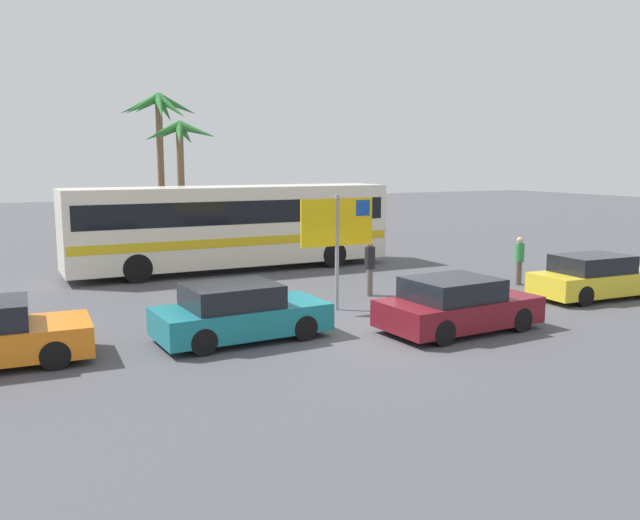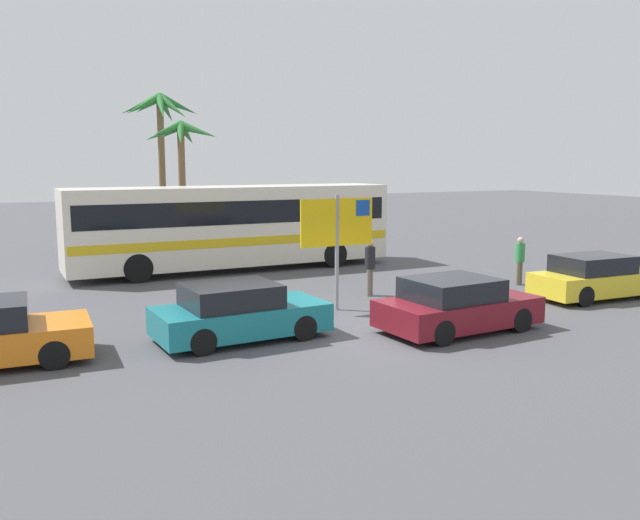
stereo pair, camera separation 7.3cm
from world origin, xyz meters
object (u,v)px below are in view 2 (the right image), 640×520
Objects in this scene: ferry_sign at (339,227)px; car_yellow at (596,278)px; car_maroon at (456,305)px; bus_front_coach at (232,223)px; pedestrian_by_bus at (370,263)px; pedestrian_crossing_lot at (520,257)px; car_teal at (238,313)px.

ferry_sign reaches higher than car_yellow.
ferry_sign is 0.79× the size of car_maroon.
car_yellow is at bearing -50.77° from bus_front_coach.
pedestrian_by_bus is at bearing -71.62° from bus_front_coach.
pedestrian_crossing_lot reaches higher than car_maroon.
ferry_sign is (0.39, -7.79, 0.54)m from bus_front_coach.
car_teal is 1.00× the size of car_maroon.
ferry_sign is 4.02m from car_maroon.
bus_front_coach is 12.83m from car_yellow.
car_maroon is 2.31× the size of pedestrian_by_bus.
ferry_sign is 0.76× the size of car_yellow.
pedestrian_crossing_lot is (7.20, 0.61, -1.38)m from ferry_sign.
car_teal is at bearing -179.33° from car_yellow.
bus_front_coach is 3.03× the size of car_teal.
pedestrian_crossing_lot is at bearing 4.46° from ferry_sign.
car_maroon is (1.85, -11.14, -1.15)m from bus_front_coach.
bus_front_coach is at bearing 131.95° from car_yellow.
car_teal is 6.11m from pedestrian_by_bus.
bus_front_coach is at bearing 92.41° from ferry_sign.
car_maroon is at bearing -66.69° from ferry_sign.
car_yellow is 6.35m from car_maroon.
car_yellow is at bearing 7.85° from car_maroon.
pedestrian_crossing_lot is (10.73, 2.32, 0.31)m from car_teal.
car_yellow is 2.60× the size of pedestrian_crossing_lot.
car_yellow is 2.40× the size of pedestrian_by_bus.
pedestrian_crossing_lot is at bearing 43.45° from pedestrian_by_bus.
car_teal is 10.99m from pedestrian_crossing_lot.
car_maroon is at bearing -80.55° from bus_front_coach.
ferry_sign is 1.99× the size of pedestrian_crossing_lot.
bus_front_coach is 2.91× the size of car_yellow.
ferry_sign reaches higher than pedestrian_crossing_lot.
bus_front_coach is at bearing 68.95° from car_teal.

